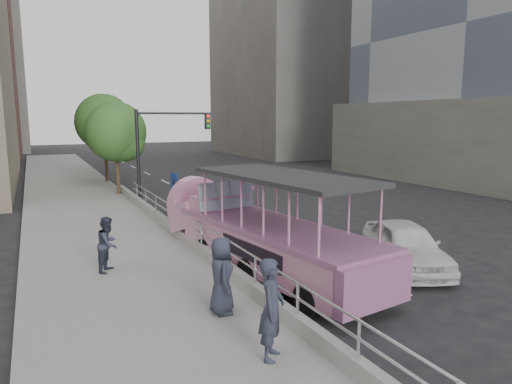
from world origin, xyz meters
The scene contains 14 objects.
ground centered at (0.00, 0.00, 0.00)m, with size 160.00×160.00×0.00m, color black.
sidewalk centered at (-5.75, 10.00, 0.15)m, with size 5.50×80.00×0.30m, color gray.
kerb_wall centered at (-3.12, 2.00, 0.48)m, with size 0.24×30.00×0.36m, color gray.
guardrail centered at (-3.12, 2.00, 1.14)m, with size 0.07×22.00×0.71m.
duck_boat centered at (-1.73, 0.75, 1.17)m, with size 3.57×9.71×3.15m.
car centered at (2.55, -1.24, 0.75)m, with size 1.76×4.37×1.49m, color silver.
pedestrian_near centered at (-4.14, -4.75, 1.26)m, with size 0.70×0.46×1.92m, color #272B39.
pedestrian_mid centered at (-6.09, 1.70, 1.11)m, with size 0.79×0.61×1.62m, color #272B39.
pedestrian_far centered at (-4.22, -2.48, 1.19)m, with size 0.87×0.57×1.78m, color #272B39.
parking_sign centered at (-2.96, 5.62, 1.65)m, with size 0.13×0.58×2.60m.
traffic_signal centered at (-1.70, 12.50, 3.50)m, with size 4.20×0.32×5.20m.
street_tree_near centered at (-3.30, 15.93, 3.82)m, with size 3.52×3.52×5.72m.
street_tree_far centered at (-3.10, 21.93, 4.31)m, with size 3.97×3.97×6.45m.
midrise_stone_a centered at (26.00, 42.00, 16.00)m, with size 20.00×20.00×32.00m, color gray.
Camera 1 is at (-7.89, -11.72, 4.71)m, focal length 32.00 mm.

